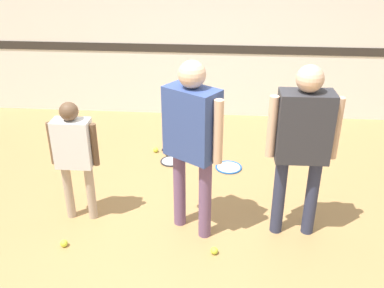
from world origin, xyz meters
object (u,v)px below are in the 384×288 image
object	(u,v)px
tennis_ball_near_instructor	(214,251)
tennis_ball_by_spare_racket	(156,150)
person_instructor	(192,132)
racket_spare_on_floor	(171,160)
person_student_left	(74,149)
tennis_ball_stray_left	(64,243)
racket_second_spare	(228,167)
person_student_right	(303,136)

from	to	relation	value
tennis_ball_near_instructor	tennis_ball_by_spare_racket	distance (m)	2.06
person_instructor	racket_spare_on_floor	xyz separation A→B (m)	(-0.38, 1.32, -1.00)
person_student_left	tennis_ball_by_spare_racket	bearing A→B (deg)	70.66
tennis_ball_near_instructor	tennis_ball_stray_left	distance (m)	1.35
person_student_left	tennis_ball_by_spare_racket	size ratio (longest dim) A/B	18.26
person_student_left	racket_spare_on_floor	size ratio (longest dim) A/B	2.43
tennis_ball_near_instructor	racket_second_spare	bearing A→B (deg)	86.23
person_instructor	tennis_ball_near_instructor	world-z (taller)	person_instructor
racket_second_spare	tennis_ball_by_spare_racket	size ratio (longest dim) A/B	7.68
person_student_right	tennis_ball_by_spare_racket	distance (m)	2.35
person_student_right	racket_second_spare	xyz separation A→B (m)	(-0.61, 1.18, -0.98)
tennis_ball_near_instructor	racket_spare_on_floor	bearing A→B (deg)	109.89
person_student_left	person_instructor	bearing A→B (deg)	-5.63
racket_spare_on_floor	tennis_ball_stray_left	distance (m)	1.83
racket_second_spare	tennis_ball_by_spare_racket	bearing A→B (deg)	19.37
racket_spare_on_floor	racket_second_spare	size ratio (longest dim) A/B	0.98
person_student_left	racket_spare_on_floor	bearing A→B (deg)	59.09
racket_second_spare	tennis_ball_stray_left	xyz separation A→B (m)	(-1.45, -1.57, 0.02)
person_instructor	tennis_ball_near_instructor	distance (m)	1.06
person_student_right	tennis_ball_by_spare_racket	size ratio (longest dim) A/B	24.30
person_student_right	tennis_ball_stray_left	xyz separation A→B (m)	(-2.06, -0.40, -0.96)
person_instructor	tennis_ball_by_spare_racket	world-z (taller)	person_instructor
racket_second_spare	person_instructor	bearing A→B (deg)	113.76
tennis_ball_stray_left	person_student_right	bearing A→B (deg)	10.99
racket_spare_on_floor	tennis_ball_by_spare_racket	xyz separation A→B (m)	(-0.22, 0.23, 0.02)
tennis_ball_stray_left	racket_spare_on_floor	bearing A→B (deg)	66.03
tennis_ball_by_spare_racket	tennis_ball_stray_left	size ratio (longest dim) A/B	1.00
racket_second_spare	racket_spare_on_floor	bearing A→B (deg)	30.62
tennis_ball_by_spare_racket	racket_second_spare	bearing A→B (deg)	-19.42
person_student_right	tennis_ball_near_instructor	world-z (taller)	person_student_right
person_instructor	tennis_ball_near_instructor	bearing A→B (deg)	-23.26
racket_spare_on_floor	tennis_ball_by_spare_racket	size ratio (longest dim) A/B	7.50
person_student_left	racket_spare_on_floor	xyz separation A→B (m)	(0.72, 1.22, -0.74)
tennis_ball_stray_left	tennis_ball_by_spare_racket	bearing A→B (deg)	74.63
person_instructor	racket_spare_on_floor	size ratio (longest dim) A/B	3.29
person_student_left	tennis_ball_stray_left	world-z (taller)	person_student_left
tennis_ball_by_spare_racket	tennis_ball_near_instructor	bearing A→B (deg)	-66.43
person_student_left	racket_second_spare	bearing A→B (deg)	37.79
person_student_left	tennis_ball_near_instructor	world-z (taller)	person_student_left
racket_spare_on_floor	tennis_ball_near_instructor	bearing A→B (deg)	173.44
person_student_left	tennis_ball_near_instructor	size ratio (longest dim) A/B	18.26
tennis_ball_near_instructor	tennis_ball_by_spare_racket	size ratio (longest dim) A/B	1.00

